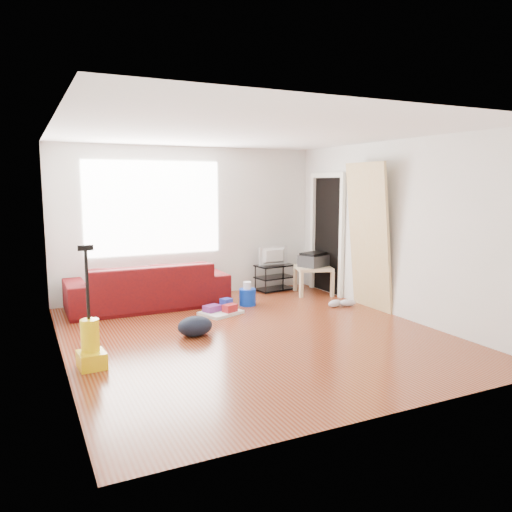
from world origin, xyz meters
name	(u,v)px	position (x,y,z in m)	size (l,w,h in m)	color
room	(253,234)	(0.07, 0.15, 1.25)	(4.51, 5.01, 2.51)	#671E09
sofa	(149,307)	(-0.86, 1.95, 0.00)	(2.39, 0.94, 0.70)	#34090E
tv_stand	(275,277)	(1.47, 2.22, 0.24)	(0.72, 0.47, 0.46)	black
tv	(275,256)	(1.47, 2.22, 0.62)	(0.56, 0.07, 0.32)	black
side_table	(313,271)	(1.95, 1.69, 0.40)	(0.75, 0.75, 0.48)	tan
printer	(314,260)	(1.95, 1.69, 0.60)	(0.56, 0.50, 0.24)	#282829
bucket	(248,305)	(0.58, 1.42, 0.00)	(0.26, 0.26, 0.26)	#0A33BC
toilet_paper	(247,294)	(0.57, 1.42, 0.19)	(0.12, 0.12, 0.11)	silver
cleaning_tray	(221,310)	(0.01, 1.11, 0.06)	(0.67, 0.61, 0.20)	silver
backpack	(195,336)	(-0.68, 0.26, 0.00)	(0.45, 0.36, 0.25)	black
sneakers	(341,303)	(1.85, 0.71, 0.05)	(0.49, 0.25, 0.11)	silver
vacuum	(91,345)	(-2.00, -0.31, 0.24)	(0.29, 0.32, 1.27)	yellow
door_panel	(366,308)	(2.13, 0.45, 0.00)	(0.04, 0.88, 2.21)	tan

